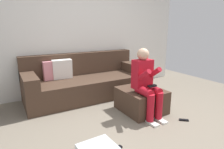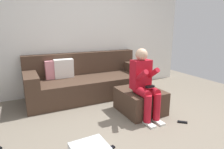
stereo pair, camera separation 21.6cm
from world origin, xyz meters
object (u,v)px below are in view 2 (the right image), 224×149
Objects in this scene: couch_sectional at (87,81)px; remote_near_ottoman at (182,122)px; ottoman at (140,101)px; person_seated at (144,82)px; remote_by_storage_bin at (109,149)px.

remote_near_ottoman is (0.91, -1.83, -0.31)m from couch_sectional.
ottoman is 5.20× the size of remote_near_ottoman.
ottoman is at bearing 70.19° from person_seated.
couch_sectional reaches higher than remote_near_ottoman.
person_seated reaches higher than ottoman.
remote_by_storage_bin is at bearing -101.74° from couch_sectional.
ottoman is at bearing -64.73° from couch_sectional.
couch_sectional is 1.49m from person_seated.
person_seated is 7.52× the size of remote_by_storage_bin.
remote_by_storage_bin is at bearing -134.54° from remote_near_ottoman.
person_seated is at bearing -70.62° from couch_sectional.
person_seated is at bearing -109.81° from ottoman.
remote_near_ottoman is at bearing -63.57° from couch_sectional.
remote_by_storage_bin is (-0.96, -0.75, -0.19)m from ottoman.
remote_near_ottoman is (0.35, -0.65, -0.19)m from ottoman.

